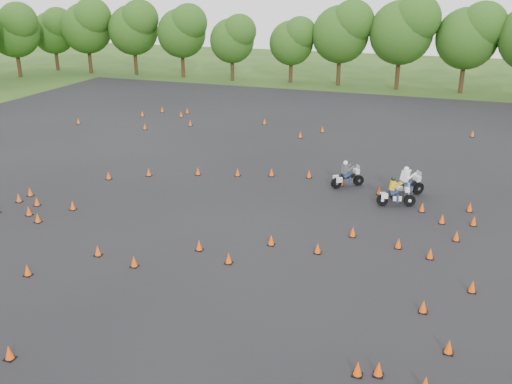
{
  "coord_description": "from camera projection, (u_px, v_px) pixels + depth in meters",
  "views": [
    {
      "loc": [
        8.42,
        -20.18,
        10.83
      ],
      "look_at": [
        0.0,
        4.0,
        1.2
      ],
      "focal_mm": 40.0,
      "sensor_mm": 36.0,
      "label": 1
    }
  ],
  "objects": [
    {
      "name": "rider_grey",
      "position": [
        348.0,
        174.0,
        31.26
      ],
      "size": [
        1.9,
        1.71,
        1.52
      ],
      "primitive_type": null,
      "rotation": [
        0.0,
        0.0,
        0.68
      ],
      "color": "#44474D",
      "rests_on": "ground"
    },
    {
      "name": "traffic_cones",
      "position": [
        264.0,
        199.0,
        29.13
      ],
      "size": [
        36.43,
        33.3,
        0.45
      ],
      "color": "#FF520A",
      "rests_on": "asphalt_pad"
    },
    {
      "name": "rider_yellow",
      "position": [
        397.0,
        192.0,
        28.58
      ],
      "size": [
        2.04,
        1.14,
        1.5
      ],
      "primitive_type": null,
      "rotation": [
        0.0,
        0.0,
        0.3
      ],
      "color": "gold",
      "rests_on": "ground"
    },
    {
      "name": "ground",
      "position": [
        225.0,
        250.0,
        24.24
      ],
      "size": [
        140.0,
        140.0,
        0.0
      ],
      "primitive_type": "plane",
      "color": "#2D5119",
      "rests_on": "ground"
    },
    {
      "name": "treeline",
      "position": [
        403.0,
        49.0,
        52.43
      ],
      "size": [
        87.08,
        32.14,
        10.7
      ],
      "color": "#284F16",
      "rests_on": "ground"
    },
    {
      "name": "rider_white",
      "position": [
        407.0,
        181.0,
        29.86
      ],
      "size": [
        2.04,
        2.01,
        1.7
      ],
      "primitive_type": null,
      "rotation": [
        0.0,
        0.0,
        0.77
      ],
      "color": "white",
      "rests_on": "ground"
    },
    {
      "name": "asphalt_pad",
      "position": [
        269.0,
        201.0,
        29.54
      ],
      "size": [
        62.0,
        62.0,
        0.0
      ],
      "primitive_type": "plane",
      "color": "black",
      "rests_on": "ground"
    }
  ]
}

